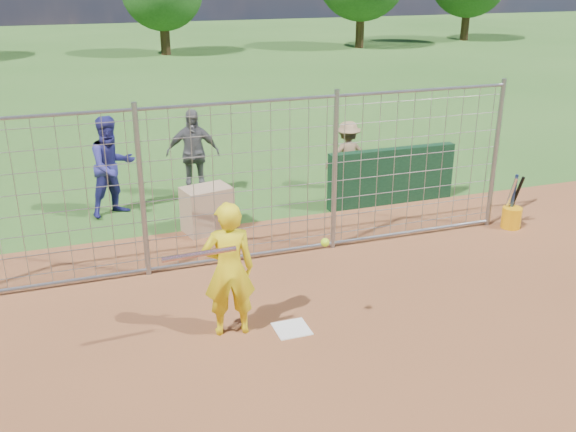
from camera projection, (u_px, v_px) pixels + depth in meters
name	position (u px, v px, depth m)	size (l,w,h in m)	color
ground	(287.00, 322.00, 8.34)	(100.00, 100.00, 0.00)	#2D591E
home_plate	(292.00, 329.00, 8.16)	(0.43, 0.43, 0.02)	silver
dugout_wall	(392.00, 176.00, 12.36)	(2.60, 0.20, 1.10)	#11381E
batter	(229.00, 270.00, 7.80)	(0.64, 0.42, 1.75)	yellow
bystander_a	(112.00, 166.00, 11.66)	(0.90, 0.70, 1.85)	navy
bystander_b	(193.00, 154.00, 12.61)	(1.04, 0.43, 1.78)	#55555A
bystander_c	(347.00, 155.00, 13.14)	(0.92, 0.53, 1.42)	#967452
equipment_bin	(207.00, 209.00, 11.08)	(0.80, 0.55, 0.80)	tan
equipment_in_play	(231.00, 251.00, 7.33)	(1.99, 0.18, 0.13)	silver
bucket_with_bats	(512.00, 215.00, 11.28)	(0.34, 0.38, 0.98)	orange
backstop_fence	(243.00, 184.00, 9.64)	(9.08, 0.08, 2.60)	gray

